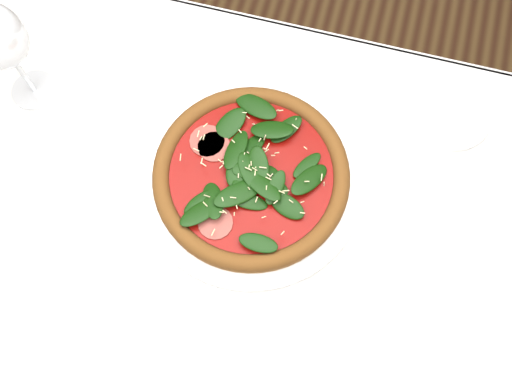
# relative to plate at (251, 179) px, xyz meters

# --- Properties ---
(ground) EXTENTS (6.00, 6.00, 0.00)m
(ground) POSITION_rel_plate_xyz_m (-0.05, -0.08, -0.76)
(ground) COLOR brown
(ground) RESTS_ON ground
(dining_table) EXTENTS (1.21, 0.81, 0.75)m
(dining_table) POSITION_rel_plate_xyz_m (-0.05, -0.08, -0.11)
(dining_table) COLOR silver
(dining_table) RESTS_ON ground
(plate) EXTENTS (0.37, 0.37, 0.02)m
(plate) POSITION_rel_plate_xyz_m (0.00, 0.00, 0.00)
(plate) COLOR white
(plate) RESTS_ON dining_table
(pizza) EXTENTS (0.39, 0.39, 0.04)m
(pizza) POSITION_rel_plate_xyz_m (0.00, 0.00, 0.02)
(pizza) COLOR olive
(pizza) RESTS_ON plate
(saucer_far) EXTENTS (0.13, 0.13, 0.01)m
(saucer_far) POSITION_rel_plate_xyz_m (0.31, 0.20, -0.00)
(saucer_far) COLOR white
(saucer_far) RESTS_ON dining_table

